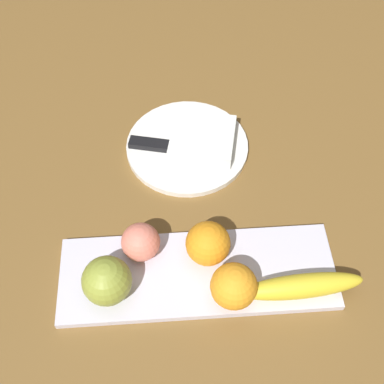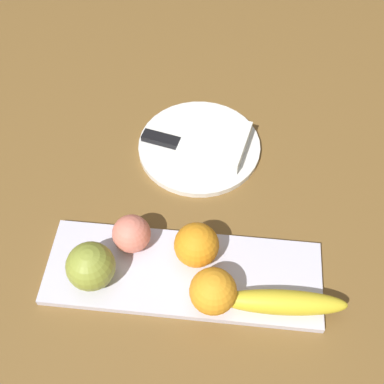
# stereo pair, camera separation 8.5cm
# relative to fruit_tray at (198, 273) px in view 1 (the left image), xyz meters

# --- Properties ---
(ground_plane) EXTENTS (2.40, 2.40, 0.00)m
(ground_plane) POSITION_rel_fruit_tray_xyz_m (-0.02, -0.04, -0.01)
(ground_plane) COLOR brown
(fruit_tray) EXTENTS (0.44, 0.15, 0.01)m
(fruit_tray) POSITION_rel_fruit_tray_xyz_m (0.00, 0.00, 0.00)
(fruit_tray) COLOR silver
(fruit_tray) RESTS_ON ground_plane
(apple) EXTENTS (0.08, 0.08, 0.08)m
(apple) POSITION_rel_fruit_tray_xyz_m (-0.14, -0.02, 0.04)
(apple) COLOR #909E39
(apple) RESTS_ON fruit_tray
(banana) EXTENTS (0.19, 0.05, 0.04)m
(banana) POSITION_rel_fruit_tray_xyz_m (0.15, -0.04, 0.03)
(banana) COLOR gold
(banana) RESTS_ON fruit_tray
(orange_near_apple) EXTENTS (0.07, 0.07, 0.07)m
(orange_near_apple) POSITION_rel_fruit_tray_xyz_m (0.02, 0.03, 0.04)
(orange_near_apple) COLOR orange
(orange_near_apple) RESTS_ON fruit_tray
(orange_near_banana) EXTENTS (0.07, 0.07, 0.07)m
(orange_near_banana) POSITION_rel_fruit_tray_xyz_m (0.05, -0.05, 0.04)
(orange_near_banana) COLOR orange
(orange_near_banana) RESTS_ON fruit_tray
(peach) EXTENTS (0.06, 0.06, 0.06)m
(peach) POSITION_rel_fruit_tray_xyz_m (-0.09, 0.04, 0.04)
(peach) COLOR #E47B67
(peach) RESTS_ON fruit_tray
(dinner_plate) EXTENTS (0.23, 0.23, 0.01)m
(dinner_plate) POSITION_rel_fruit_tray_xyz_m (0.00, 0.27, -0.00)
(dinner_plate) COLOR white
(dinner_plate) RESTS_ON ground_plane
(folded_napkin) EXTENTS (0.14, 0.13, 0.03)m
(folded_napkin) POSITION_rel_fruit_tray_xyz_m (0.03, 0.27, 0.02)
(folded_napkin) COLOR white
(folded_napkin) RESTS_ON dinner_plate
(knife) EXTENTS (0.18, 0.06, 0.01)m
(knife) POSITION_rel_fruit_tray_xyz_m (-0.05, 0.26, 0.01)
(knife) COLOR silver
(knife) RESTS_ON dinner_plate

